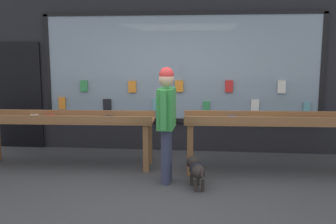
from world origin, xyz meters
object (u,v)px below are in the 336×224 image
(display_table_left, at_px, (67,123))
(display_table_right, at_px, (276,125))
(small_dog, at_px, (196,169))
(person_browsing, at_px, (167,116))

(display_table_left, relative_size, display_table_right, 1.00)
(small_dog, bearing_deg, person_browsing, 52.59)
(display_table_left, distance_m, display_table_right, 3.41)
(display_table_right, relative_size, person_browsing, 1.73)
(person_browsing, relative_size, small_dog, 2.79)
(display_table_left, bearing_deg, small_dog, -20.62)
(display_table_right, bearing_deg, display_table_left, 180.00)
(display_table_right, height_order, small_dog, display_table_right)
(display_table_left, bearing_deg, person_browsing, -20.46)
(display_table_left, height_order, small_dog, display_table_left)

